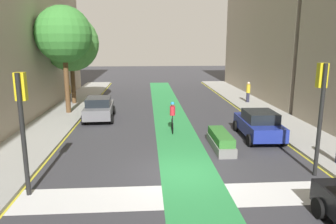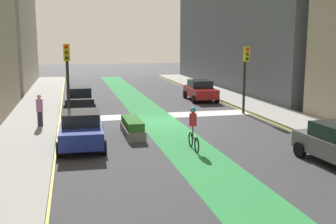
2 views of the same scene
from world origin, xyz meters
The scene contains 15 objects.
ground_plane centered at (0.00, 0.00, 0.00)m, with size 120.00×120.00×0.00m, color #38383D.
bike_lane_paint centered at (0.31, 0.00, 0.00)m, with size 2.40×60.00×0.01m, color #2D8C47.
crosswalk_band centered at (0.00, -2.00, 0.00)m, with size 12.00×1.80×0.01m, color silver.
sidewalk_left centered at (-7.50, 0.00, 0.07)m, with size 3.00×60.00×0.15m, color #9E9E99.
curb_stripe_left centered at (-6.00, 0.00, 0.01)m, with size 0.16×60.00×0.01m, color yellow.
sidewalk_right centered at (7.50, 0.00, 0.07)m, with size 3.00×60.00×0.15m, color #9E9E99.
curb_stripe_right centered at (6.00, 0.00, 0.01)m, with size 0.16×60.00×0.01m, color yellow.
traffic_signal_near_right centered at (5.37, -0.43, 3.15)m, with size 0.35×0.52×4.51m.
traffic_signal_near_left centered at (-5.61, -1.37, 3.02)m, with size 0.35×0.52×4.31m.
car_blue_right_far centered at (4.83, 4.65, 0.80)m, with size 2.13×4.26×1.57m.
car_black_right_near centered at (4.70, -5.20, 0.80)m, with size 2.07×4.23×1.57m.
car_red_left_near centered at (-4.69, -7.74, 0.80)m, with size 2.17×4.27×1.57m.
cyclist_in_lane centered at (0.13, 6.25, 0.97)m, with size 0.32×1.73×1.86m.
pedestrian_sidewalk_right_b centered at (6.89, 0.32, 1.02)m, with size 0.34×0.34×1.71m.
median_planter centered at (2.31, 2.99, 0.40)m, with size 0.87×3.06×0.85m.
Camera 2 is at (5.20, 22.86, 4.72)m, focal length 43.84 mm.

